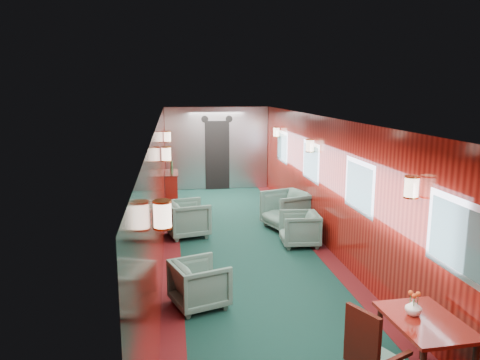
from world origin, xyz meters
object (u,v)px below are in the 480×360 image
at_px(armchair_left_far, 188,219).
at_px(armchair_right_near, 299,229).
at_px(armchair_right_far, 287,210).
at_px(armchair_left_near, 200,284).
at_px(credenza, 172,190).
at_px(side_chair, 370,354).
at_px(dining_table, 425,330).

height_order(armchair_left_far, armchair_right_near, armchair_left_far).
distance_m(armchair_right_near, armchair_right_far, 1.12).
relative_size(armchair_left_near, armchair_right_far, 0.80).
bearing_deg(credenza, side_chair, -77.18).
distance_m(side_chair, armchair_left_near, 2.70).
xyz_separation_m(credenza, armchair_right_far, (2.39, -2.12, -0.06)).
xyz_separation_m(armchair_right_near, armchair_right_far, (0.02, 1.11, 0.08)).
distance_m(dining_table, credenza, 7.90).
bearing_deg(side_chair, armchair_right_far, 59.08).
bearing_deg(dining_table, armchair_right_near, 88.38).
relative_size(side_chair, armchair_right_near, 1.43).
relative_size(credenza, armchair_left_far, 1.47).
bearing_deg(armchair_left_near, armchair_right_far, -50.46).
xyz_separation_m(credenza, armchair_left_near, (0.36, -5.47, -0.14)).
distance_m(armchair_left_near, armchair_right_near, 3.01).
bearing_deg(armchair_right_near, dining_table, 4.96).
relative_size(armchair_left_near, armchair_left_far, 0.88).
distance_m(side_chair, armchair_right_near, 4.58).
bearing_deg(dining_table, armchair_left_far, 109.81).
distance_m(side_chair, armchair_left_far, 5.60).
height_order(dining_table, armchair_right_near, dining_table).
xyz_separation_m(armchair_left_near, armchair_right_far, (2.03, 3.36, 0.08)).
relative_size(dining_table, credenza, 0.83).
relative_size(side_chair, armchair_left_near, 1.43).
xyz_separation_m(dining_table, armchair_left_far, (-2.12, 5.16, -0.23)).
distance_m(armchair_left_far, armchair_right_near, 2.23).
xyz_separation_m(dining_table, armchair_left_near, (-2.07, 2.05, -0.27)).
xyz_separation_m(side_chair, armchair_right_near, (0.60, 4.54, -0.22)).
distance_m(credenza, armchair_left_near, 5.49).
xyz_separation_m(side_chair, armchair_right_far, (0.63, 5.65, -0.15)).
relative_size(side_chair, armchair_right_far, 1.15).
height_order(side_chair, credenza, credenza).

